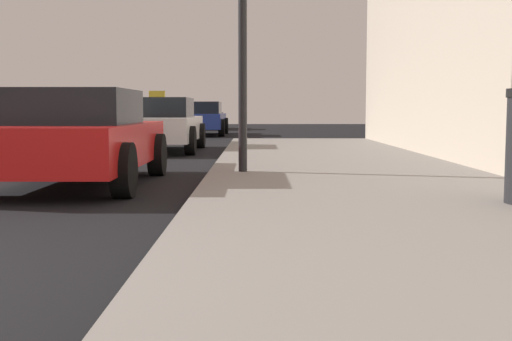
# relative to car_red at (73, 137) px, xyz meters

# --- Properties ---
(sidewalk) EXTENTS (4.00, 32.00, 0.15)m
(sidewalk) POSITION_rel_car_red_xyz_m (3.72, -5.40, -0.57)
(sidewalk) COLOR gray
(sidewalk) RESTS_ON ground_plane
(car_red) EXTENTS (1.96, 4.03, 1.27)m
(car_red) POSITION_rel_car_red_xyz_m (0.00, 0.00, 0.00)
(car_red) COLOR red
(car_red) RESTS_ON ground_plane
(car_white) EXTENTS (1.98, 4.09, 1.43)m
(car_white) POSITION_rel_car_red_xyz_m (0.06, 7.00, 0.00)
(car_white) COLOR white
(car_white) RESTS_ON ground_plane
(car_blue) EXTENTS (2.07, 4.52, 1.27)m
(car_blue) POSITION_rel_car_red_xyz_m (0.21, 16.70, 0.00)
(car_blue) COLOR #233899
(car_blue) RESTS_ON ground_plane
(car_black) EXTENTS (1.95, 4.17, 1.27)m
(car_black) POSITION_rel_car_red_xyz_m (-0.21, 24.12, 0.00)
(car_black) COLOR black
(car_black) RESTS_ON ground_plane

